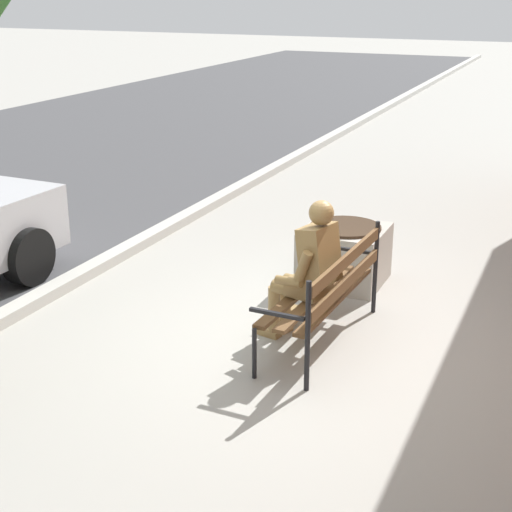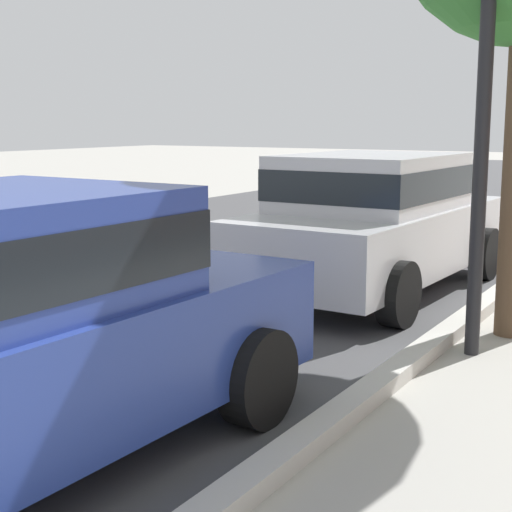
# 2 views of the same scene
# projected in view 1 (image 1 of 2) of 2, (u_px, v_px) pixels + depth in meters

# --- Properties ---
(ground_plane) EXTENTS (80.00, 80.00, 0.00)m
(ground_plane) POSITION_uv_depth(u_px,v_px,m) (308.00, 348.00, 7.04)
(ground_plane) COLOR #9E9B93
(curb_stone) EXTENTS (60.00, 0.20, 0.12)m
(curb_stone) POSITION_uv_depth(u_px,v_px,m) (47.00, 294.00, 8.11)
(curb_stone) COLOR #B2AFA8
(curb_stone) RESTS_ON ground
(park_bench) EXTENTS (1.82, 0.61, 0.95)m
(park_bench) POSITION_uv_depth(u_px,v_px,m) (328.00, 288.00, 6.95)
(park_bench) COLOR brown
(park_bench) RESTS_ON ground
(bronze_statue_seated) EXTENTS (0.77, 0.80, 1.37)m
(bronze_statue_seated) POSITION_uv_depth(u_px,v_px,m) (306.00, 273.00, 6.97)
(bronze_statue_seated) COLOR olive
(bronze_statue_seated) RESTS_ON ground
(concrete_planter) EXTENTS (0.86, 0.86, 0.65)m
(concrete_planter) POSITION_uv_depth(u_px,v_px,m) (344.00, 254.00, 8.49)
(concrete_planter) COLOR #A8A399
(concrete_planter) RESTS_ON ground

